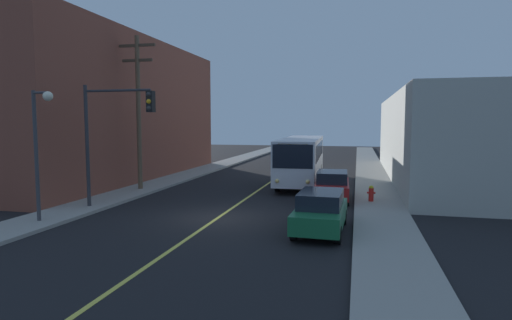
# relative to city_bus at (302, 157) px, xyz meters

# --- Properties ---
(ground_plane) EXTENTS (120.00, 120.00, 0.00)m
(ground_plane) POSITION_rel_city_bus_xyz_m (-2.20, -12.13, -1.82)
(ground_plane) COLOR black
(sidewalk_left) EXTENTS (2.50, 90.00, 0.15)m
(sidewalk_left) POSITION_rel_city_bus_xyz_m (-9.45, -2.13, -1.74)
(sidewalk_left) COLOR gray
(sidewalk_left) RESTS_ON ground
(sidewalk_right) EXTENTS (2.50, 90.00, 0.15)m
(sidewalk_right) POSITION_rel_city_bus_xyz_m (5.05, -2.13, -1.74)
(sidewalk_right) COLOR gray
(sidewalk_right) RESTS_ON ground
(lane_stripe_center) EXTENTS (0.16, 60.00, 0.01)m
(lane_stripe_center) POSITION_rel_city_bus_xyz_m (-2.20, 2.87, -1.81)
(lane_stripe_center) COLOR #D8CC4C
(lane_stripe_center) RESTS_ON ground
(building_left_brick) EXTENTS (10.00, 23.98, 10.47)m
(building_left_brick) POSITION_rel_city_bus_xyz_m (-15.69, -1.25, 3.42)
(building_left_brick) COLOR brown
(building_left_brick) RESTS_ON ground
(building_right_warehouse) EXTENTS (12.00, 26.71, 6.32)m
(building_right_warehouse) POSITION_rel_city_bus_xyz_m (12.30, 3.94, 1.34)
(building_right_warehouse) COLOR #B2B2A8
(building_right_warehouse) RESTS_ON ground
(city_bus) EXTENTS (3.05, 12.23, 3.20)m
(city_bus) POSITION_rel_city_bus_xyz_m (0.00, 0.00, 0.00)
(city_bus) COLOR silver
(city_bus) RESTS_ON ground
(parked_car_green) EXTENTS (1.95, 4.46, 1.62)m
(parked_car_green) POSITION_rel_city_bus_xyz_m (2.53, -13.57, -0.98)
(parked_car_green) COLOR #196038
(parked_car_green) RESTS_ON ground
(parked_car_red) EXTENTS (1.94, 4.46, 1.62)m
(parked_car_red) POSITION_rel_city_bus_xyz_m (2.57, -6.58, -0.98)
(parked_car_red) COLOR maroon
(parked_car_red) RESTS_ON ground
(utility_pole_near) EXTENTS (2.40, 0.28, 9.48)m
(utility_pole_near) POSITION_rel_city_bus_xyz_m (-9.41, -6.14, 3.56)
(utility_pole_near) COLOR brown
(utility_pole_near) RESTS_ON sidewalk_left
(traffic_signal_left_corner) EXTENTS (3.75, 0.48, 6.00)m
(traffic_signal_left_corner) POSITION_rel_city_bus_xyz_m (-7.61, -11.78, 2.49)
(traffic_signal_left_corner) COLOR #2D2D33
(traffic_signal_left_corner) RESTS_ON sidewalk_left
(street_lamp_left) EXTENTS (0.98, 0.40, 5.50)m
(street_lamp_left) POSITION_rel_city_bus_xyz_m (-9.03, -15.08, 1.92)
(street_lamp_left) COLOR #38383D
(street_lamp_left) RESTS_ON sidewalk_left
(fire_hydrant) EXTENTS (0.44, 0.26, 0.84)m
(fire_hydrant) POSITION_rel_city_bus_xyz_m (4.65, -7.18, -1.23)
(fire_hydrant) COLOR red
(fire_hydrant) RESTS_ON sidewalk_right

